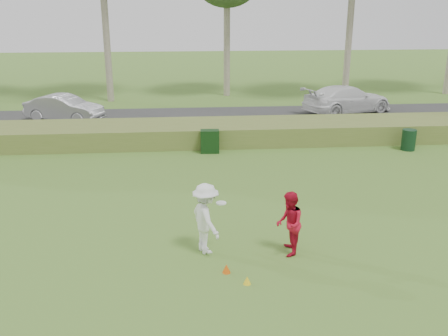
{
  "coord_description": "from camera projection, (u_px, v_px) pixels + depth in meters",
  "views": [
    {
      "loc": [
        -1.31,
        -10.94,
        6.24
      ],
      "look_at": [
        0.0,
        4.0,
        1.3
      ],
      "focal_mm": 40.0,
      "sensor_mm": 36.0,
      "label": 1
    }
  ],
  "objects": [
    {
      "name": "car_right",
      "position": [
        347.0,
        99.0,
        29.61
      ],
      "size": [
        5.94,
        3.96,
        1.6
      ],
      "primitive_type": "imported",
      "rotation": [
        0.0,
        0.0,
        1.91
      ],
      "color": "white",
      "rests_on": "park_road"
    },
    {
      "name": "trash_bin",
      "position": [
        409.0,
        140.0,
        22.28
      ],
      "size": [
        0.79,
        0.79,
        0.93
      ],
      "primitive_type": "cylinder",
      "rotation": [
        0.0,
        0.0,
        0.34
      ],
      "color": "black",
      "rests_on": "ground"
    },
    {
      "name": "ground",
      "position": [
        238.0,
        268.0,
        12.41
      ],
      "size": [
        120.0,
        120.0,
        0.0
      ],
      "primitive_type": "plane",
      "color": "#416F25",
      "rests_on": "ground"
    },
    {
      "name": "reed_strip",
      "position": [
        209.0,
        132.0,
        23.62
      ],
      "size": [
        80.0,
        3.0,
        0.9
      ],
      "primitive_type": "cube",
      "color": "#586D2B",
      "rests_on": "ground"
    },
    {
      "name": "car_mid",
      "position": [
        64.0,
        108.0,
        27.5
      ],
      "size": [
        4.61,
        3.02,
        1.44
      ],
      "primitive_type": "imported",
      "rotation": [
        0.0,
        0.0,
        1.19
      ],
      "color": "#B5B5B9",
      "rests_on": "park_road"
    },
    {
      "name": "player_red",
      "position": [
        289.0,
        224.0,
        12.85
      ],
      "size": [
        0.75,
        0.91,
        1.7
      ],
      "primitive_type": "imported",
      "rotation": [
        0.0,
        0.0,
        -1.7
      ],
      "color": "red",
      "rests_on": "ground"
    },
    {
      "name": "utility_cabinet",
      "position": [
        210.0,
        141.0,
        21.88
      ],
      "size": [
        0.83,
        0.54,
        1.01
      ],
      "primitive_type": "cube",
      "rotation": [
        0.0,
        0.0,
        -0.04
      ],
      "color": "black",
      "rests_on": "ground"
    },
    {
      "name": "player_white",
      "position": [
        206.0,
        219.0,
        12.93
      ],
      "size": [
        1.12,
        1.4,
        1.89
      ],
      "rotation": [
        0.0,
        0.0,
        1.96
      ],
      "color": "white",
      "rests_on": "ground"
    },
    {
      "name": "park_road",
      "position": [
        204.0,
        118.0,
        28.48
      ],
      "size": [
        80.0,
        6.0,
        0.06
      ],
      "primitive_type": "cube",
      "color": "#2D2D2D",
      "rests_on": "ground"
    },
    {
      "name": "cone_yellow",
      "position": [
        247.0,
        280.0,
        11.65
      ],
      "size": [
        0.18,
        0.18,
        0.2
      ],
      "primitive_type": "cone",
      "color": "yellow",
      "rests_on": "ground"
    },
    {
      "name": "cone_orange",
      "position": [
        226.0,
        268.0,
        12.14
      ],
      "size": [
        0.2,
        0.2,
        0.23
      ],
      "primitive_type": "cone",
      "color": "#D6520B",
      "rests_on": "ground"
    }
  ]
}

